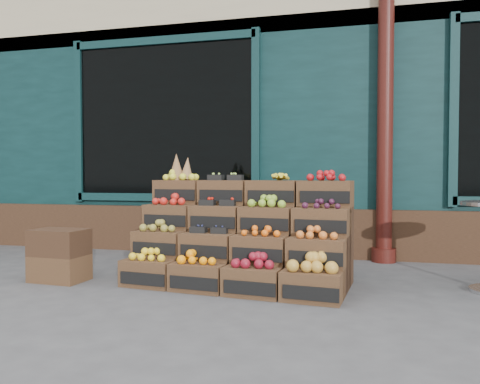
# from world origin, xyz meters

# --- Properties ---
(ground) EXTENTS (60.00, 60.00, 0.00)m
(ground) POSITION_xyz_m (0.00, 0.00, 0.00)
(ground) COLOR #464648
(ground) RESTS_ON ground
(shop_facade) EXTENTS (12.00, 6.24, 4.80)m
(shop_facade) POSITION_xyz_m (0.00, 5.11, 2.40)
(shop_facade) COLOR black
(shop_facade) RESTS_ON ground
(crate_display) EXTENTS (2.06, 1.16, 1.24)m
(crate_display) POSITION_xyz_m (-0.17, 0.63, 0.38)
(crate_display) COLOR #482F1C
(crate_display) RESTS_ON ground
(spare_crates) EXTENTS (0.52, 0.38, 0.49)m
(spare_crates) POSITION_xyz_m (-1.87, 0.27, 0.25)
(spare_crates) COLOR #482F1C
(spare_crates) RESTS_ON ground
(shopkeeper) EXTENTS (0.82, 0.65, 1.98)m
(shopkeeper) POSITION_xyz_m (-1.83, 2.98, 0.99)
(shopkeeper) COLOR #1C6329
(shopkeeper) RESTS_ON ground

